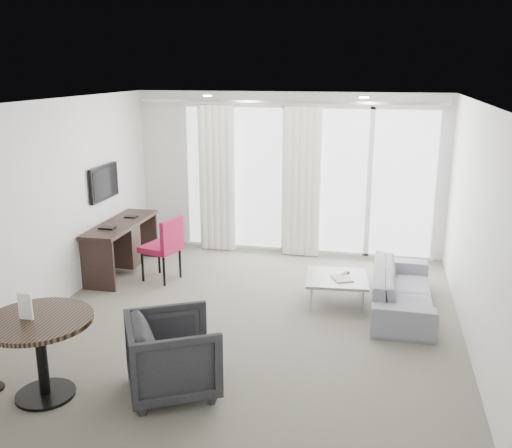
% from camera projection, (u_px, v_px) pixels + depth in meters
% --- Properties ---
extents(floor, '(5.00, 6.00, 0.00)m').
position_uv_depth(floor, '(245.00, 326.00, 6.75)').
color(floor, '#666255').
rests_on(floor, ground).
extents(ceiling, '(5.00, 6.00, 0.00)m').
position_uv_depth(ceiling, '(244.00, 103.00, 6.06)').
color(ceiling, white).
rests_on(ceiling, ground).
extents(wall_left, '(0.00, 6.00, 2.60)m').
position_uv_depth(wall_left, '(45.00, 209.00, 6.93)').
color(wall_left, silver).
rests_on(wall_left, ground).
extents(wall_right, '(0.00, 6.00, 2.60)m').
position_uv_depth(wall_right, '(479.00, 234.00, 5.88)').
color(wall_right, silver).
rests_on(wall_right, ground).
extents(wall_front, '(5.00, 0.00, 2.60)m').
position_uv_depth(wall_front, '(132.00, 342.00, 3.58)').
color(wall_front, silver).
rests_on(wall_front, ground).
extents(window_panel, '(4.00, 0.02, 2.38)m').
position_uv_depth(window_panel, '(306.00, 181.00, 9.18)').
color(window_panel, white).
rests_on(window_panel, ground).
extents(window_frame, '(4.10, 0.06, 2.44)m').
position_uv_depth(window_frame, '(306.00, 181.00, 9.16)').
color(window_frame, white).
rests_on(window_frame, ground).
extents(curtain_left, '(0.60, 0.20, 2.38)m').
position_uv_depth(curtain_left, '(217.00, 179.00, 9.33)').
color(curtain_left, white).
rests_on(curtain_left, ground).
extents(curtain_right, '(0.60, 0.20, 2.38)m').
position_uv_depth(curtain_right, '(302.00, 183.00, 9.03)').
color(curtain_right, white).
rests_on(curtain_right, ground).
extents(curtain_track, '(4.80, 0.04, 0.04)m').
position_uv_depth(curtain_track, '(287.00, 102.00, 8.75)').
color(curtain_track, '#B2B2B7').
rests_on(curtain_track, ceiling).
extents(downlight_a, '(0.12, 0.12, 0.02)m').
position_uv_depth(downlight_a, '(208.00, 96.00, 7.76)').
color(downlight_a, '#FFE0B2').
rests_on(downlight_a, ceiling).
extents(downlight_b, '(0.12, 0.12, 0.02)m').
position_uv_depth(downlight_b, '(364.00, 98.00, 7.32)').
color(downlight_b, '#FFE0B2').
rests_on(downlight_b, ceiling).
extents(desk, '(0.51, 1.63, 0.76)m').
position_uv_depth(desk, '(122.00, 247.00, 8.46)').
color(desk, black).
rests_on(desk, floor).
extents(tv, '(0.05, 0.80, 0.50)m').
position_uv_depth(tv, '(104.00, 183.00, 8.27)').
color(tv, black).
rests_on(tv, wall_left).
extents(desk_chair, '(0.62, 0.60, 0.93)m').
position_uv_depth(desk_chair, '(161.00, 249.00, 8.14)').
color(desk_chair, maroon).
rests_on(desk_chair, floor).
extents(round_table, '(1.11, 1.11, 0.79)m').
position_uv_depth(round_table, '(42.00, 358.00, 5.23)').
color(round_table, black).
rests_on(round_table, floor).
extents(menu_card, '(0.13, 0.02, 0.24)m').
position_uv_depth(menu_card, '(27.00, 326.00, 5.13)').
color(menu_card, white).
rests_on(menu_card, round_table).
extents(tub_armchair, '(1.11, 1.10, 0.75)m').
position_uv_depth(tub_armchair, '(173.00, 355.00, 5.31)').
color(tub_armchair, '#242428').
rests_on(tub_armchair, floor).
extents(coffee_table, '(0.84, 0.84, 0.35)m').
position_uv_depth(coffee_table, '(336.00, 290.00, 7.41)').
color(coffee_table, gray).
rests_on(coffee_table, floor).
extents(remote, '(0.11, 0.17, 0.02)m').
position_uv_depth(remote, '(345.00, 273.00, 7.46)').
color(remote, black).
rests_on(remote, coffee_table).
extents(magazine, '(0.32, 0.36, 0.02)m').
position_uv_depth(magazine, '(342.00, 278.00, 7.29)').
color(magazine, gray).
rests_on(magazine, coffee_table).
extents(sofa, '(0.73, 1.86, 0.54)m').
position_uv_depth(sofa, '(402.00, 290.00, 7.15)').
color(sofa, slate).
rests_on(sofa, floor).
extents(terrace_slab, '(5.60, 3.00, 0.12)m').
position_uv_depth(terrace_slab, '(315.00, 230.00, 10.94)').
color(terrace_slab, '#4D4D50').
rests_on(terrace_slab, ground).
extents(rattan_chair_a, '(0.56, 0.56, 0.72)m').
position_uv_depth(rattan_chair_a, '(333.00, 219.00, 10.11)').
color(rattan_chair_a, '#4E2F17').
rests_on(rattan_chair_a, terrace_slab).
extents(rattan_chair_b, '(0.66, 0.66, 0.76)m').
position_uv_depth(rattan_chair_b, '(415.00, 214.00, 10.40)').
color(rattan_chair_b, '#4E2F17').
rests_on(rattan_chair_b, terrace_slab).
extents(rattan_table, '(0.58, 0.58, 0.45)m').
position_uv_depth(rattan_table, '(402.00, 233.00, 9.79)').
color(rattan_table, '#4E2F17').
rests_on(rattan_table, terrace_slab).
extents(balustrade, '(5.50, 0.06, 1.05)m').
position_uv_depth(balustrade, '(324.00, 187.00, 12.15)').
color(balustrade, '#B2B2B7').
rests_on(balustrade, terrace_slab).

